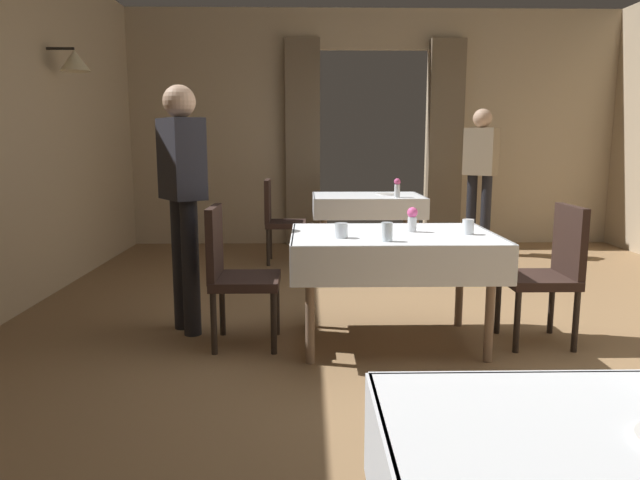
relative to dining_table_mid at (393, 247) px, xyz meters
The scene contains 15 objects.
ground 0.76m from the dining_table_mid, 35.35° to the right, with size 10.08×10.08×0.00m, color olive.
wall_back 4.07m from the dining_table_mid, 85.65° to the left, with size 6.40×0.27×3.00m.
dining_table_mid is the anchor object (origin of this frame).
dining_table_far 2.75m from the dining_table_mid, 87.68° to the left, with size 1.22×0.92×0.75m.
chair_mid_left 1.06m from the dining_table_mid, behind, with size 0.44×0.44×0.93m.
chair_mid_right 1.06m from the dining_table_mid, ahead, with size 0.44×0.44×0.93m.
chair_far_left 2.84m from the dining_table_mid, 108.17° to the left, with size 0.44×0.44×0.93m.
flower_vase_mid 0.23m from the dining_table_mid, 21.87° to the left, with size 0.07×0.07×0.17m.
glass_mid_b 0.50m from the dining_table_mid, ahead, with size 0.07×0.07×0.10m, color silver.
glass_mid_c 0.42m from the dining_table_mid, 152.34° to the right, with size 0.08×0.08×0.09m, color silver.
glass_mid_d 0.36m from the dining_table_mid, 104.88° to the right, with size 0.07×0.07×0.12m, color silver.
flower_vase_far 2.51m from the dining_table_mid, 80.78° to the left, with size 0.07×0.07×0.20m.
plate_far_b 2.83m from the dining_table_mid, 83.06° to the left, with size 0.23×0.23×0.01m, color white.
person_waiter_by_doorway 1.49m from the dining_table_mid, 169.12° to the left, with size 0.38×0.42×1.72m.
person_diner_standing_aside 3.48m from the dining_table_mid, 64.64° to the left, with size 0.42×0.39×1.72m.
Camera 1 is at (-0.86, -3.56, 1.34)m, focal length 32.83 mm.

